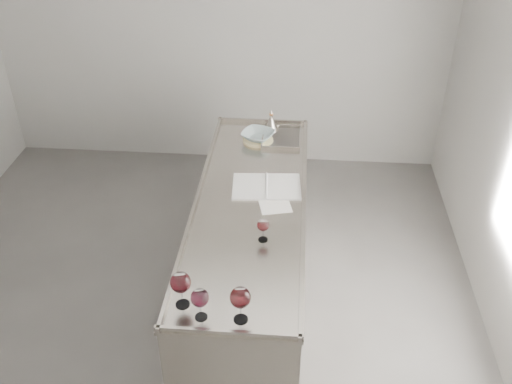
# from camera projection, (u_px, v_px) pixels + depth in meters

# --- Properties ---
(room_shell) EXTENTS (4.54, 5.04, 2.84)m
(room_shell) POSITION_uv_depth(u_px,v_px,m) (162.00, 164.00, 3.43)
(room_shell) COLOR #4F4C4A
(room_shell) RESTS_ON ground
(counter) EXTENTS (0.77, 2.42, 0.97)m
(counter) POSITION_uv_depth(u_px,v_px,m) (250.00, 254.00, 4.16)
(counter) COLOR gray
(counter) RESTS_ON ground
(wine_glass_left) EXTENTS (0.11, 0.11, 0.22)m
(wine_glass_left) POSITION_uv_depth(u_px,v_px,m) (181.00, 283.00, 3.01)
(wine_glass_left) COLOR white
(wine_glass_left) RESTS_ON counter
(wine_glass_middle) EXTENTS (0.10, 0.10, 0.19)m
(wine_glass_middle) POSITION_uv_depth(u_px,v_px,m) (200.00, 298.00, 2.94)
(wine_glass_middle) COLOR white
(wine_glass_middle) RESTS_ON counter
(wine_glass_right) EXTENTS (0.11, 0.11, 0.22)m
(wine_glass_right) POSITION_uv_depth(u_px,v_px,m) (240.00, 298.00, 2.92)
(wine_glass_right) COLOR white
(wine_glass_right) RESTS_ON counter
(wine_glass_small) EXTENTS (0.08, 0.08, 0.15)m
(wine_glass_small) POSITION_uv_depth(u_px,v_px,m) (263.00, 226.00, 3.50)
(wine_glass_small) COLOR white
(wine_glass_small) RESTS_ON counter
(notebook) EXTENTS (0.50, 0.37, 0.02)m
(notebook) POSITION_uv_depth(u_px,v_px,m) (267.00, 187.00, 4.05)
(notebook) COLOR white
(notebook) RESTS_ON counter
(loose_paper_top) EXTENTS (0.27, 0.34, 0.00)m
(loose_paper_top) POSITION_uv_depth(u_px,v_px,m) (274.00, 201.00, 3.90)
(loose_paper_top) COLOR silver
(loose_paper_top) RESTS_ON counter
(trivet) EXTENTS (0.28, 0.28, 0.02)m
(trivet) POSITION_uv_depth(u_px,v_px,m) (258.00, 140.00, 4.61)
(trivet) COLOR beige
(trivet) RESTS_ON counter
(ceramic_bowl) EXTENTS (0.32, 0.32, 0.06)m
(ceramic_bowl) POSITION_uv_depth(u_px,v_px,m) (258.00, 135.00, 4.59)
(ceramic_bowl) COLOR #879A9D
(ceramic_bowl) RESTS_ON trivet
(wine_funnel) EXTENTS (0.13, 0.13, 0.19)m
(wine_funnel) POSITION_uv_depth(u_px,v_px,m) (271.00, 124.00, 4.74)
(wine_funnel) COLOR #9D958C
(wine_funnel) RESTS_ON counter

